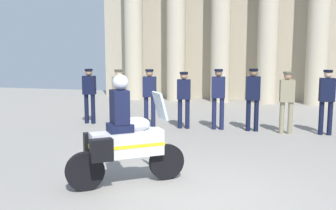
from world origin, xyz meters
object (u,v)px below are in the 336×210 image
at_px(officer_in_row_1, 119,92).
at_px(officer_in_row_4, 218,94).
at_px(officer_in_row_2, 150,93).
at_px(officer_in_row_5, 253,95).
at_px(officer_in_row_3, 184,95).
at_px(officer_in_row_6, 287,97).
at_px(officer_in_row_7, 327,97).
at_px(motorcycle_with_rider, 123,140).
at_px(officer_in_row_0, 89,91).

xyz_separation_m(officer_in_row_1, officer_in_row_4, (3.01, -0.02, 0.03)).
height_order(officer_in_row_1, officer_in_row_2, officer_in_row_2).
height_order(officer_in_row_2, officer_in_row_5, officer_in_row_5).
relative_size(officer_in_row_3, officer_in_row_6, 0.97).
height_order(officer_in_row_2, officer_in_row_3, officer_in_row_2).
bearing_deg(officer_in_row_2, officer_in_row_5, 173.66).
xyz_separation_m(officer_in_row_1, officer_in_row_7, (5.90, -0.04, 0.04)).
distance_m(officer_in_row_3, officer_in_row_7, 3.87).
bearing_deg(motorcycle_with_rider, officer_in_row_5, 32.68).
bearing_deg(officer_in_row_5, officer_in_row_0, -6.65).
relative_size(officer_in_row_3, officer_in_row_7, 0.94).
xyz_separation_m(officer_in_row_1, officer_in_row_5, (3.97, -0.01, 0.04)).
bearing_deg(officer_in_row_5, officer_in_row_3, -4.10).
relative_size(officer_in_row_6, officer_in_row_7, 0.97).
distance_m(officer_in_row_3, officer_in_row_5, 1.95).
bearing_deg(officer_in_row_4, officer_in_row_7, 172.44).
height_order(officer_in_row_0, officer_in_row_5, officer_in_row_5).
height_order(officer_in_row_0, motorcycle_with_rider, motorcycle_with_rider).
relative_size(officer_in_row_4, motorcycle_with_rider, 0.91).
bearing_deg(officer_in_row_0, officer_in_row_6, 171.89).
height_order(officer_in_row_4, officer_in_row_7, officer_in_row_7).
distance_m(officer_in_row_0, officer_in_row_5, 4.92).
height_order(officer_in_row_0, officer_in_row_4, officer_in_row_4).
relative_size(officer_in_row_2, officer_in_row_7, 0.97).
bearing_deg(officer_in_row_4, officer_in_row_6, 168.85).
height_order(officer_in_row_4, officer_in_row_5, officer_in_row_5).
bearing_deg(officer_in_row_2, officer_in_row_1, -9.78).
relative_size(officer_in_row_5, officer_in_row_6, 1.04).
bearing_deg(officer_in_row_3, motorcycle_with_rider, 82.48).
distance_m(officer_in_row_0, officer_in_row_1, 0.95).
distance_m(officer_in_row_1, officer_in_row_3, 2.03).
height_order(officer_in_row_7, motorcycle_with_rider, motorcycle_with_rider).
xyz_separation_m(officer_in_row_2, motorcycle_with_rider, (1.01, -5.01, -0.21)).
xyz_separation_m(officer_in_row_3, officer_in_row_7, (3.87, 0.07, 0.06)).
xyz_separation_m(officer_in_row_2, officer_in_row_3, (1.05, -0.06, -0.04)).
height_order(officer_in_row_1, motorcycle_with_rider, motorcycle_with_rider).
bearing_deg(officer_in_row_7, officer_in_row_3, -6.07).
relative_size(officer_in_row_2, officer_in_row_4, 0.98).
relative_size(officer_in_row_2, officer_in_row_6, 1.00).
distance_m(officer_in_row_0, officer_in_row_7, 6.84).
bearing_deg(motorcycle_with_rider, officer_in_row_0, 84.44).
bearing_deg(officer_in_row_2, officer_in_row_0, -7.11).
bearing_deg(officer_in_row_0, motorcycle_with_rider, 113.26).
height_order(officer_in_row_2, motorcycle_with_rider, motorcycle_with_rider).
bearing_deg(motorcycle_with_rider, officer_in_row_7, 16.18).
relative_size(officer_in_row_0, officer_in_row_7, 0.96).
bearing_deg(officer_in_row_7, officer_in_row_2, -7.02).
xyz_separation_m(officer_in_row_5, motorcycle_with_rider, (-1.98, -5.05, -0.24)).
xyz_separation_m(officer_in_row_5, officer_in_row_6, (0.90, -0.14, -0.03)).
bearing_deg(officer_in_row_3, officer_in_row_7, 173.93).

